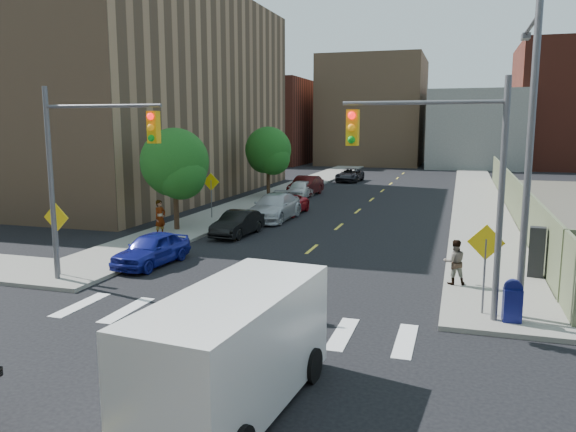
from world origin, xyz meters
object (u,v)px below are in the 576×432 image
Objects in this scene: parked_car_red at (285,205)px; payphone at (537,252)px; parked_car_silver at (274,207)px; parked_car_black at (238,223)px; pedestrian_east at (455,262)px; parked_car_maroon at (306,186)px; parked_car_blue at (152,249)px; pedestrian_west at (160,218)px; parked_car_grey at (350,175)px; mailbox at (512,301)px; cargo_van at (238,345)px; parked_car_white at (300,189)px.

parked_car_red is 17.97m from payphone.
payphone is at bearing -34.26° from parked_car_silver.
parked_car_black is 2.45× the size of pedestrian_east.
parked_car_red is at bearing -78.58° from parked_car_maroon.
parked_car_blue is 11.85m from pedestrian_east.
parked_car_silver is 7.95m from pedestrian_west.
mailbox reaches higher than parked_car_grey.
pedestrian_west reaches higher than parked_car_silver.
pedestrian_east reaches higher than mailbox.
parked_car_maroon is at bearing 98.01° from parked_car_silver.
cargo_van is 3.50× the size of pedestrian_east.
mailbox is at bearing -59.73° from parked_car_maroon.
payphone is at bearing 13.32° from parked_car_blue.
parked_car_black reaches higher than parked_car_red.
parked_car_grey is 37.05m from pedestrian_east.
parked_car_grey is 2.94× the size of pedestrian_east.
parked_car_red is 3.63× the size of mailbox.
mailbox is (12.17, -38.97, 0.09)m from parked_car_grey.
cargo_van reaches higher than mailbox.
payphone reaches higher than mailbox.
payphone reaches higher than pedestrian_east.
parked_car_blue is 11.96m from parked_car_silver.
parked_car_red is 0.95× the size of parked_car_grey.
parked_car_white reaches higher than mailbox.
mailbox is at bearing -95.99° from payphone.
parked_car_maroon is at bearing 9.85° from pedestrian_west.
cargo_van reaches higher than parked_car_black.
parked_car_black is at bearing 136.71° from mailbox.
cargo_van is (6.45, -23.84, 0.68)m from parked_car_red.
pedestrian_east reaches higher than parked_car_black.
parked_car_grey is at bearing 92.10° from parked_car_red.
payphone is (13.40, -11.97, 0.46)m from parked_car_red.
pedestrian_west is at bearing -93.42° from parked_car_maroon.
parked_car_blue is at bearing -136.90° from pedestrian_west.
parked_car_silver reaches higher than parked_car_red.
pedestrian_west is at bearing -146.50° from parked_car_black.
parked_car_white is 32.76m from cargo_van.
parked_car_red is 1.09× the size of parked_car_white.
pedestrian_east reaches higher than parked_car_red.
parked_car_white is 28.69m from mailbox.
parked_car_silver is 1.14× the size of parked_car_maroon.
parked_car_red is 2.23m from parked_car_silver.
cargo_van is at bearing -71.61° from parked_car_silver.
payphone is 1.16× the size of pedestrian_east.
cargo_van reaches higher than pedestrian_west.
parked_car_grey reaches higher than parked_car_red.
mailbox is 0.67× the size of pedestrian_west.
parked_car_black is at bearing -90.04° from parked_car_red.
payphone is at bearing -160.25° from pedestrian_east.
parked_car_red is 24.70m from cargo_van.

